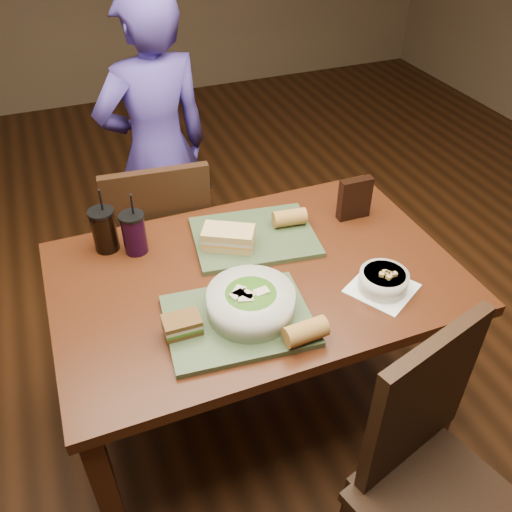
{
  "coord_description": "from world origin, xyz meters",
  "views": [
    {
      "loc": [
        -0.5,
        -1.26,
        1.89
      ],
      "look_at": [
        0.0,
        0.0,
        0.82
      ],
      "focal_mm": 38.0,
      "sensor_mm": 36.0,
      "label": 1
    }
  ],
  "objects_px": {
    "tray_near": "(238,320)",
    "chip_bag": "(355,199)",
    "chair_far": "(159,246)",
    "tray_far": "(254,237)",
    "chair_near": "(431,467)",
    "salad_bowl": "(251,301)",
    "dining_table": "(256,293)",
    "baguette_far": "(289,218)",
    "cup_berry": "(134,233)",
    "cup_cola": "(104,230)",
    "diner": "(158,153)",
    "baguette_near": "(306,332)",
    "sandwich_far": "(229,238)",
    "sandwich_near": "(182,325)",
    "soup_bowl": "(383,281)"
  },
  "relations": [
    {
      "from": "baguette_far",
      "to": "chair_near",
      "type": "bearing_deg",
      "value": -87.14
    },
    {
      "from": "soup_bowl",
      "to": "cup_cola",
      "type": "xyz_separation_m",
      "value": [
        -0.77,
        0.53,
        0.04
      ]
    },
    {
      "from": "salad_bowl",
      "to": "chip_bag",
      "type": "height_order",
      "value": "chip_bag"
    },
    {
      "from": "tray_far",
      "to": "sandwich_far",
      "type": "distance_m",
      "value": 0.12
    },
    {
      "from": "chip_bag",
      "to": "diner",
      "type": "bearing_deg",
      "value": 125.42
    },
    {
      "from": "sandwich_far",
      "to": "sandwich_near",
      "type": "bearing_deg",
      "value": -127.63
    },
    {
      "from": "chip_bag",
      "to": "salad_bowl",
      "type": "bearing_deg",
      "value": -145.65
    },
    {
      "from": "cup_cola",
      "to": "soup_bowl",
      "type": "bearing_deg",
      "value": -34.53
    },
    {
      "from": "chair_far",
      "to": "diner",
      "type": "bearing_deg",
      "value": 74.44
    },
    {
      "from": "baguette_near",
      "to": "cup_cola",
      "type": "bearing_deg",
      "value": 124.28
    },
    {
      "from": "soup_bowl",
      "to": "chip_bag",
      "type": "height_order",
      "value": "chip_bag"
    },
    {
      "from": "chair_far",
      "to": "chip_bag",
      "type": "relative_size",
      "value": 5.8
    },
    {
      "from": "dining_table",
      "to": "chair_far",
      "type": "relative_size",
      "value": 1.41
    },
    {
      "from": "baguette_far",
      "to": "cup_berry",
      "type": "relative_size",
      "value": 0.52
    },
    {
      "from": "cup_cola",
      "to": "tray_near",
      "type": "bearing_deg",
      "value": -59.43
    },
    {
      "from": "baguette_near",
      "to": "tray_near",
      "type": "bearing_deg",
      "value": 134.83
    },
    {
      "from": "dining_table",
      "to": "tray_far",
      "type": "height_order",
      "value": "tray_far"
    },
    {
      "from": "dining_table",
      "to": "cup_berry",
      "type": "height_order",
      "value": "cup_berry"
    },
    {
      "from": "tray_far",
      "to": "soup_bowl",
      "type": "height_order",
      "value": "soup_bowl"
    },
    {
      "from": "sandwich_near",
      "to": "baguette_near",
      "type": "bearing_deg",
      "value": -26.77
    },
    {
      "from": "sandwich_near",
      "to": "baguette_near",
      "type": "distance_m",
      "value": 0.35
    },
    {
      "from": "diner",
      "to": "chip_bag",
      "type": "relative_size",
      "value": 9.1
    },
    {
      "from": "chair_near",
      "to": "salad_bowl",
      "type": "distance_m",
      "value": 0.67
    },
    {
      "from": "salad_bowl",
      "to": "soup_bowl",
      "type": "bearing_deg",
      "value": -5.05
    },
    {
      "from": "tray_near",
      "to": "cup_berry",
      "type": "bearing_deg",
      "value": 114.49
    },
    {
      "from": "dining_table",
      "to": "tray_far",
      "type": "relative_size",
      "value": 3.1
    },
    {
      "from": "cup_cola",
      "to": "diner",
      "type": "bearing_deg",
      "value": 63.76
    },
    {
      "from": "diner",
      "to": "baguette_near",
      "type": "xyz_separation_m",
      "value": [
        0.11,
        -1.32,
        0.07
      ]
    },
    {
      "from": "salad_bowl",
      "to": "baguette_near",
      "type": "height_order",
      "value": "salad_bowl"
    },
    {
      "from": "soup_bowl",
      "to": "baguette_far",
      "type": "distance_m",
      "value": 0.43
    },
    {
      "from": "baguette_far",
      "to": "chip_bag",
      "type": "distance_m",
      "value": 0.25
    },
    {
      "from": "tray_far",
      "to": "tray_near",
      "type": "bearing_deg",
      "value": -117.79
    },
    {
      "from": "dining_table",
      "to": "tray_far",
      "type": "xyz_separation_m",
      "value": [
        0.06,
        0.18,
        0.1
      ]
    },
    {
      "from": "tray_near",
      "to": "salad_bowl",
      "type": "height_order",
      "value": "salad_bowl"
    },
    {
      "from": "chair_far",
      "to": "diner",
      "type": "distance_m",
      "value": 0.48
    },
    {
      "from": "diner",
      "to": "baguette_near",
      "type": "distance_m",
      "value": 1.33
    },
    {
      "from": "chair_far",
      "to": "tray_far",
      "type": "relative_size",
      "value": 2.2
    },
    {
      "from": "salad_bowl",
      "to": "cup_berry",
      "type": "bearing_deg",
      "value": 119.51
    },
    {
      "from": "cup_berry",
      "to": "chip_bag",
      "type": "bearing_deg",
      "value": -6.45
    },
    {
      "from": "diner",
      "to": "baguette_near",
      "type": "relative_size",
      "value": 11.84
    },
    {
      "from": "chair_near",
      "to": "salad_bowl",
      "type": "bearing_deg",
      "value": 123.53
    },
    {
      "from": "tray_near",
      "to": "chip_bag",
      "type": "xyz_separation_m",
      "value": [
        0.59,
        0.36,
        0.07
      ]
    },
    {
      "from": "dining_table",
      "to": "baguette_far",
      "type": "height_order",
      "value": "baguette_far"
    },
    {
      "from": "baguette_far",
      "to": "chip_bag",
      "type": "relative_size",
      "value": 0.74
    },
    {
      "from": "soup_bowl",
      "to": "baguette_far",
      "type": "height_order",
      "value": "baguette_far"
    },
    {
      "from": "tray_near",
      "to": "baguette_near",
      "type": "xyz_separation_m",
      "value": [
        0.15,
        -0.15,
        0.04
      ]
    },
    {
      "from": "salad_bowl",
      "to": "sandwich_far",
      "type": "bearing_deg",
      "value": 82.09
    },
    {
      "from": "tray_near",
      "to": "cup_cola",
      "type": "xyz_separation_m",
      "value": [
        -0.3,
        0.5,
        0.07
      ]
    },
    {
      "from": "diner",
      "to": "cup_berry",
      "type": "bearing_deg",
      "value": 61.24
    },
    {
      "from": "chair_near",
      "to": "chair_far",
      "type": "bearing_deg",
      "value": 110.05
    }
  ]
}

